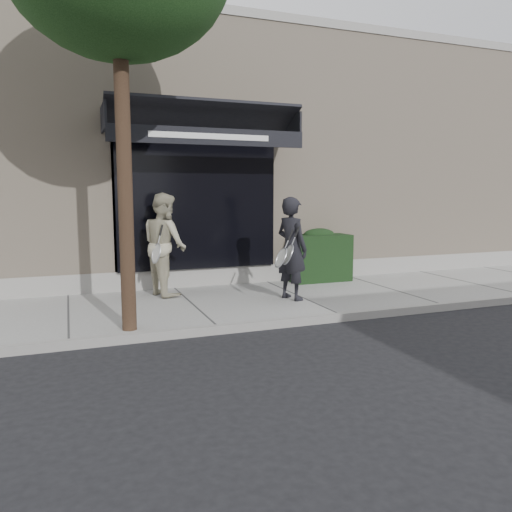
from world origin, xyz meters
name	(u,v)px	position (x,y,z in m)	size (l,w,h in m)	color
ground	(297,301)	(0.00, 0.00, 0.00)	(80.00, 80.00, 0.00)	black
sidewalk	(297,298)	(0.00, 0.00, 0.06)	(20.00, 3.00, 0.12)	gray
curb	(339,317)	(0.00, -1.55, 0.07)	(20.00, 0.10, 0.14)	gray
building_facade	(220,166)	(-0.01, 4.96, 2.74)	(14.30, 8.04, 5.64)	beige
hedge	(319,256)	(1.10, 1.25, 0.66)	(1.30, 0.70, 1.14)	black
pedestrian_front	(292,249)	(-0.25, -0.28, 1.03)	(0.77, 0.86, 1.83)	black
pedestrian_back	(165,244)	(-2.28, 0.92, 1.07)	(0.94, 1.08, 1.90)	#B3AC8F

